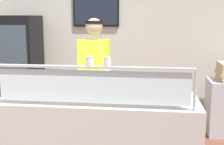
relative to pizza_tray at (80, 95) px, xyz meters
name	(u,v)px	position (x,y,z in m)	size (l,w,h in m)	color
shop_rear_unit	(120,42)	(0.19, 2.12, 0.39)	(6.44, 0.13, 2.70)	beige
serving_counter	(99,141)	(0.20, -0.01, -0.49)	(2.04, 0.77, 0.95)	#BCB7B2
sneeze_guard	(92,81)	(0.20, -0.34, 0.23)	(1.87, 0.06, 0.39)	#B2B5BC
pizza_tray	(80,95)	(0.00, 0.00, 0.00)	(0.40, 0.40, 0.04)	#9EA0A8
pizza_server	(78,94)	(-0.02, -0.02, 0.02)	(0.07, 0.28, 0.01)	#ADAFB7
parmesan_shaker	(90,62)	(0.18, -0.34, 0.41)	(0.07, 0.07, 0.09)	white
pepper_flake_shaker	(107,62)	(0.34, -0.34, 0.41)	(0.06, 0.06, 0.09)	white
worker_figure	(95,79)	(0.04, 0.66, 0.04)	(0.41, 0.50, 1.76)	#23232D
drink_fridge	(18,71)	(-1.46, 1.68, -0.07)	(0.71, 0.62, 1.80)	black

